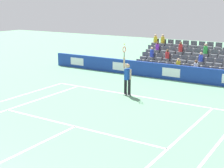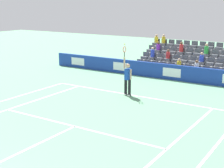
{
  "view_description": "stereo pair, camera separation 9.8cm",
  "coord_description": "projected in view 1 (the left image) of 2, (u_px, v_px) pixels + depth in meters",
  "views": [
    {
      "loc": [
        -8.29,
        3.8,
        5.01
      ],
      "look_at": [
        0.27,
        -9.68,
        1.1
      ],
      "focal_mm": 53.76,
      "sensor_mm": 36.0,
      "label": 1
    },
    {
      "loc": [
        -8.38,
        3.74,
        5.01
      ],
      "look_at": [
        0.27,
        -9.68,
        1.1
      ],
      "focal_mm": 53.76,
      "sensor_mm": 36.0,
      "label": 2
    }
  ],
  "objects": [
    {
      "name": "line_baseline",
      "position": [
        138.0,
        96.0,
        18.37
      ],
      "size": [
        10.97,
        0.1,
        0.01
      ],
      "primitive_type": "cube",
      "color": "white",
      "rests_on": "ground"
    },
    {
      "name": "line_service",
      "position": [
        75.0,
        126.0,
        13.87
      ],
      "size": [
        8.23,
        0.1,
        0.01
      ],
      "primitive_type": "cube",
      "color": "white",
      "rests_on": "ground"
    },
    {
      "name": "line_centre_service",
      "position": [
        15.0,
        155.0,
        11.25
      ],
      "size": [
        0.1,
        6.4,
        0.01
      ],
      "primitive_type": "cube",
      "color": "white",
      "rests_on": "ground"
    },
    {
      "name": "line_singles_sideline_left",
      "position": [
        0.0,
        112.0,
        15.64
      ],
      "size": [
        0.1,
        11.89,
        0.01
      ],
      "primitive_type": "cube",
      "color": "white",
      "rests_on": "ground"
    },
    {
      "name": "line_singles_sideline_right",
      "position": [
        162.0,
        154.0,
        11.35
      ],
      "size": [
        0.1,
        11.89,
        0.01
      ],
      "primitive_type": "cube",
      "color": "white",
      "rests_on": "ground"
    },
    {
      "name": "line_doubles_sideline_right",
      "position": [
        202.0,
        164.0,
        10.64
      ],
      "size": [
        0.1,
        11.89,
        0.01
      ],
      "primitive_type": "cube",
      "color": "white",
      "rests_on": "ground"
    },
    {
      "name": "line_centre_mark",
      "position": [
        137.0,
        96.0,
        18.29
      ],
      "size": [
        0.1,
        0.2,
        0.01
      ],
      "primitive_type": "cube",
      "color": "white",
      "rests_on": "ground"
    },
    {
      "name": "sponsor_barrier",
      "position": [
        172.0,
        72.0,
        22.13
      ],
      "size": [
        19.62,
        0.22,
        1.02
      ],
      "color": "#193899",
      "rests_on": "ground"
    },
    {
      "name": "tennis_player",
      "position": [
        127.0,
        78.0,
        18.25
      ],
      "size": [
        0.53,
        0.36,
        2.85
      ],
      "color": "black",
      "rests_on": "ground"
    },
    {
      "name": "stadium_stand",
      "position": [
        187.0,
        63.0,
        24.5
      ],
      "size": [
        6.82,
        3.8,
        2.56
      ],
      "color": "gray",
      "rests_on": "ground"
    }
  ]
}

